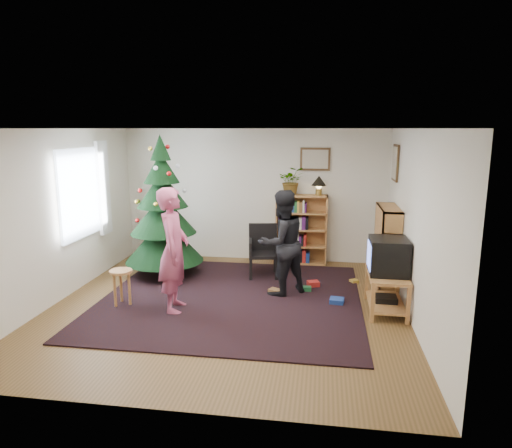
# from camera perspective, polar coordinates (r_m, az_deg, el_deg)

# --- Properties ---
(floor) EXTENTS (5.00, 5.00, 0.00)m
(floor) POSITION_cam_1_polar(r_m,az_deg,el_deg) (6.66, -3.60, -10.24)
(floor) COLOR brown
(floor) RESTS_ON ground
(ceiling) EXTENTS (5.00, 5.00, 0.00)m
(ceiling) POSITION_cam_1_polar(r_m,az_deg,el_deg) (6.17, -3.91, 11.82)
(ceiling) COLOR white
(ceiling) RESTS_ON wall_back
(wall_back) EXTENTS (5.00, 0.02, 2.50)m
(wall_back) POSITION_cam_1_polar(r_m,az_deg,el_deg) (8.72, -0.30, 3.60)
(wall_back) COLOR silver
(wall_back) RESTS_ON floor
(wall_front) EXTENTS (5.00, 0.02, 2.50)m
(wall_front) POSITION_cam_1_polar(r_m,az_deg,el_deg) (3.97, -11.38, -6.75)
(wall_front) COLOR silver
(wall_front) RESTS_ON floor
(wall_left) EXTENTS (0.02, 5.00, 2.50)m
(wall_left) POSITION_cam_1_polar(r_m,az_deg,el_deg) (7.24, -23.48, 0.91)
(wall_left) COLOR silver
(wall_left) RESTS_ON floor
(wall_right) EXTENTS (0.02, 5.00, 2.50)m
(wall_right) POSITION_cam_1_polar(r_m,az_deg,el_deg) (6.27, 19.19, -0.31)
(wall_right) COLOR silver
(wall_right) RESTS_ON floor
(rug) EXTENTS (3.80, 3.60, 0.02)m
(rug) POSITION_cam_1_polar(r_m,az_deg,el_deg) (6.93, -3.08, -9.24)
(rug) COLOR black
(rug) RESTS_ON floor
(window_pane) EXTENTS (0.04, 1.20, 1.40)m
(window_pane) POSITION_cam_1_polar(r_m,az_deg,el_deg) (7.70, -21.12, 3.58)
(window_pane) COLOR silver
(window_pane) RESTS_ON wall_left
(curtain) EXTENTS (0.06, 0.35, 1.60)m
(curtain) POSITION_cam_1_polar(r_m,az_deg,el_deg) (8.29, -18.52, 4.30)
(curtain) COLOR white
(curtain) RESTS_ON wall_left
(picture_back) EXTENTS (0.55, 0.03, 0.42)m
(picture_back) POSITION_cam_1_polar(r_m,az_deg,el_deg) (8.52, 7.41, 8.05)
(picture_back) COLOR #4C3319
(picture_back) RESTS_ON wall_back
(picture_right) EXTENTS (0.03, 0.50, 0.60)m
(picture_right) POSITION_cam_1_polar(r_m,az_deg,el_deg) (7.89, 17.04, 7.33)
(picture_right) COLOR #4C3319
(picture_right) RESTS_ON wall_right
(christmas_tree) EXTENTS (1.33, 1.33, 2.41)m
(christmas_tree) POSITION_cam_1_polar(r_m,az_deg,el_deg) (7.91, -11.52, 0.71)
(christmas_tree) COLOR #3F2816
(christmas_tree) RESTS_ON rug
(bookshelf_back) EXTENTS (0.95, 0.30, 1.30)m
(bookshelf_back) POSITION_cam_1_polar(r_m,az_deg,el_deg) (8.58, 5.70, -0.57)
(bookshelf_back) COLOR #BD8243
(bookshelf_back) RESTS_ON floor
(bookshelf_right) EXTENTS (0.30, 0.95, 1.30)m
(bookshelf_right) POSITION_cam_1_polar(r_m,az_deg,el_deg) (7.55, 16.02, -2.70)
(bookshelf_right) COLOR #BD8243
(bookshelf_right) RESTS_ON floor
(tv_stand) EXTENTS (0.51, 0.92, 0.55)m
(tv_stand) POSITION_cam_1_polar(r_m,az_deg,el_deg) (6.64, 15.98, -7.75)
(tv_stand) COLOR #BD8243
(tv_stand) RESTS_ON floor
(crt_tv) EXTENTS (0.52, 0.56, 0.49)m
(crt_tv) POSITION_cam_1_polar(r_m,az_deg,el_deg) (6.50, 16.19, -3.86)
(crt_tv) COLOR black
(crt_tv) RESTS_ON tv_stand
(armchair) EXTENTS (0.56, 0.56, 0.89)m
(armchair) POSITION_cam_1_polar(r_m,az_deg,el_deg) (7.85, 1.01, -3.08)
(armchair) COLOR black
(armchair) RESTS_ON rug
(stool) EXTENTS (0.32, 0.32, 0.53)m
(stool) POSITION_cam_1_polar(r_m,az_deg,el_deg) (6.82, -16.50, -6.51)
(stool) COLOR #BD8243
(stool) RESTS_ON floor
(person_standing) EXTENTS (0.50, 0.68, 1.73)m
(person_standing) POSITION_cam_1_polar(r_m,az_deg,el_deg) (6.35, -10.25, -3.24)
(person_standing) COLOR #AC4464
(person_standing) RESTS_ON rug
(person_by_chair) EXTENTS (0.99, 0.97, 1.61)m
(person_by_chair) POSITION_cam_1_polar(r_m,az_deg,el_deg) (6.90, 3.23, -2.39)
(person_by_chair) COLOR black
(person_by_chair) RESTS_ON rug
(potted_plant) EXTENTS (0.52, 0.47, 0.51)m
(potted_plant) POSITION_cam_1_polar(r_m,az_deg,el_deg) (8.44, 4.46, 5.40)
(potted_plant) COLOR gray
(potted_plant) RESTS_ON bookshelf_back
(table_lamp) EXTENTS (0.27, 0.27, 0.36)m
(table_lamp) POSITION_cam_1_polar(r_m,az_deg,el_deg) (8.42, 7.86, 5.21)
(table_lamp) COLOR #A57F33
(table_lamp) RESTS_ON bookshelf_back
(floor_clutter) EXTENTS (1.44, 1.18, 0.08)m
(floor_clutter) POSITION_cam_1_polar(r_m,az_deg,el_deg) (7.26, 7.68, -8.07)
(floor_clutter) COLOR #A51E19
(floor_clutter) RESTS_ON rug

